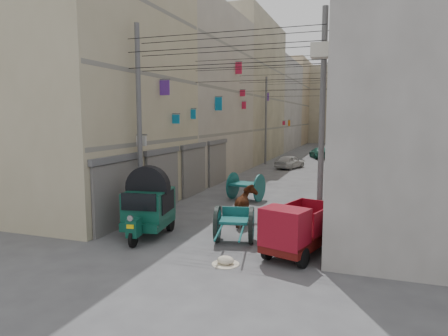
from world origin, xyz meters
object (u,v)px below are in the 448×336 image
at_px(feed_sack, 226,260).
at_px(distant_car_grey, 340,154).
at_px(tonga_cart, 234,224).
at_px(second_cart, 246,186).
at_px(mini_truck, 295,232).
at_px(auto_rickshaw, 148,204).
at_px(distant_car_white, 290,162).
at_px(horse, 246,206).
at_px(distant_car_green, 320,153).

height_order(feed_sack, distant_car_grey, distant_car_grey).
xyz_separation_m(tonga_cart, distant_car_grey, (1.93, 29.11, -0.02)).
bearing_deg(second_cart, distant_car_grey, 90.48).
xyz_separation_m(second_cart, feed_sack, (2.01, -9.09, -0.63)).
relative_size(mini_truck, feed_sack, 6.36).
height_order(auto_rickshaw, feed_sack, auto_rickshaw).
xyz_separation_m(mini_truck, distant_car_white, (-3.98, 21.68, -0.23)).
relative_size(mini_truck, distant_car_grey, 0.83).
height_order(auto_rickshaw, distant_car_white, auto_rickshaw).
height_order(feed_sack, distant_car_white, distant_car_white).
bearing_deg(horse, distant_car_green, -100.04).
relative_size(distant_car_grey, distant_car_green, 0.97).
distance_m(second_cart, distant_car_grey, 22.38).
xyz_separation_m(second_cart, distant_car_grey, (3.54, 22.10, -0.12)).
bearing_deg(auto_rickshaw, horse, 32.02).
height_order(auto_rickshaw, tonga_cart, auto_rickshaw).
relative_size(mini_truck, distant_car_white, 0.97).
bearing_deg(second_cart, feed_sack, -67.92).
bearing_deg(distant_car_grey, horse, -74.94).
xyz_separation_m(mini_truck, distant_car_green, (-2.45, 31.13, -0.22)).
distance_m(auto_rickshaw, tonga_cart, 3.28).
relative_size(tonga_cart, distant_car_grey, 0.76).
relative_size(auto_rickshaw, mini_truck, 0.88).
distance_m(auto_rickshaw, second_cart, 7.42).
bearing_deg(distant_car_green, horse, 71.51).
bearing_deg(distant_car_green, distant_car_white, 62.40).
height_order(tonga_cart, second_cart, second_cart).
bearing_deg(auto_rickshaw, distant_car_white, 77.27).
xyz_separation_m(auto_rickshaw, second_cart, (1.62, 7.23, -0.39)).
bearing_deg(distant_car_grey, second_cart, -79.37).
relative_size(mini_truck, second_cart, 1.78).
relative_size(horse, distant_car_grey, 0.47).
bearing_deg(mini_truck, auto_rickshaw, -169.06).
relative_size(second_cart, horse, 0.99).
relative_size(auto_rickshaw, distant_car_green, 0.71).
bearing_deg(auto_rickshaw, distant_car_grey, 71.30).
bearing_deg(distant_car_white, second_cart, 109.31).
xyz_separation_m(auto_rickshaw, feed_sack, (3.64, -1.86, -1.03)).
distance_m(distant_car_white, distant_car_grey, 9.02).
distance_m(auto_rickshaw, distant_car_green, 30.69).
bearing_deg(distant_car_white, distant_car_grey, -95.38).
bearing_deg(distant_car_white, mini_truck, 119.13).
distance_m(mini_truck, feed_sack, 2.32).
height_order(tonga_cart, distant_car_white, tonga_cart).
xyz_separation_m(tonga_cart, second_cart, (-1.61, 7.01, 0.10)).
xyz_separation_m(second_cart, distant_car_white, (-0.14, 13.86, -0.19)).
relative_size(tonga_cart, second_cart, 1.63).
bearing_deg(horse, feed_sack, 88.58).
distance_m(tonga_cart, horse, 2.36).
distance_m(mini_truck, second_cart, 8.71).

